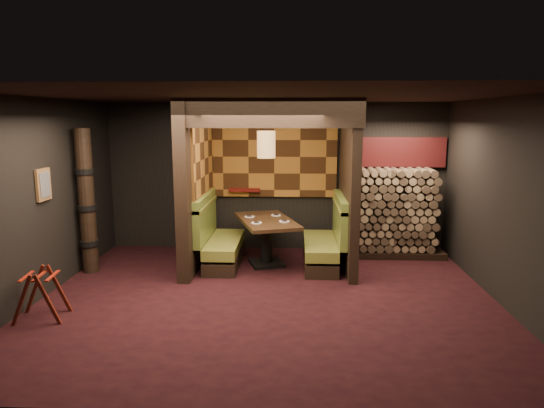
{
  "coord_description": "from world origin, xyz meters",
  "views": [
    {
      "loc": [
        0.38,
        -6.59,
        2.58
      ],
      "look_at": [
        0.0,
        1.3,
        1.15
      ],
      "focal_mm": 32.0,
      "sensor_mm": 36.0,
      "label": 1
    }
  ],
  "objects": [
    {
      "name": "partition_left",
      "position": [
        -1.35,
        1.65,
        1.43
      ],
      "size": [
        0.2,
        2.2,
        2.85
      ],
      "primitive_type": "cube",
      "color": "black",
      "rests_on": "floor"
    },
    {
      "name": "wall_right",
      "position": [
        3.26,
        0.0,
        1.43
      ],
      "size": [
        0.02,
        5.5,
        2.85
      ],
      "primitive_type": "cube",
      "color": "black",
      "rests_on": "ground"
    },
    {
      "name": "booth_bench_right",
      "position": [
        0.93,
        1.65,
        0.4
      ],
      "size": [
        0.68,
        1.6,
        1.14
      ],
      "color": "black",
      "rests_on": "floor"
    },
    {
      "name": "partition_right",
      "position": [
        1.3,
        1.7,
        1.43
      ],
      "size": [
        0.15,
        2.1,
        2.85
      ],
      "primitive_type": "cube",
      "color": "black",
      "rests_on": "floor"
    },
    {
      "name": "tapa_side_panel",
      "position": [
        -1.23,
        1.82,
        1.85
      ],
      "size": [
        0.04,
        1.85,
        1.45
      ],
      "primitive_type": "cube",
      "color": "#9E6222",
      "rests_on": "partition_left"
    },
    {
      "name": "wall_left",
      "position": [
        -3.26,
        0.0,
        1.43
      ],
      "size": [
        0.02,
        5.5,
        2.85
      ],
      "primitive_type": "cube",
      "color": "black",
      "rests_on": "ground"
    },
    {
      "name": "header_beam",
      "position": [
        -0.02,
        0.7,
        2.63
      ],
      "size": [
        2.85,
        0.18,
        0.44
      ],
      "primitive_type": "cube",
      "color": "black",
      "rests_on": "partition_left"
    },
    {
      "name": "dining_table",
      "position": [
        -0.11,
        1.62,
        0.58
      ],
      "size": [
        1.28,
        1.74,
        0.82
      ],
      "color": "black",
      "rests_on": "floor"
    },
    {
      "name": "pendant_lamp",
      "position": [
        -0.11,
        1.57,
        2.12
      ],
      "size": [
        0.31,
        0.31,
        0.96
      ],
      "color": "#A37741",
      "rests_on": "ceiling"
    },
    {
      "name": "totem_column",
      "position": [
        -3.05,
        1.1,
        1.19
      ],
      "size": [
        0.31,
        0.31,
        2.4
      ],
      "color": "black",
      "rests_on": "floor"
    },
    {
      "name": "floor",
      "position": [
        0.0,
        0.0,
        -0.01
      ],
      "size": [
        6.5,
        5.5,
        0.02
      ],
      "primitive_type": "cube",
      "color": "black",
      "rests_on": "ground"
    },
    {
      "name": "lacquer_shelf",
      "position": [
        -0.6,
        2.65,
        1.18
      ],
      "size": [
        0.6,
        0.12,
        0.07
      ],
      "primitive_type": "cube",
      "color": "#56110D",
      "rests_on": "wall_back"
    },
    {
      "name": "bay_front_post",
      "position": [
        1.39,
        1.96,
        1.43
      ],
      "size": [
        0.08,
        0.08,
        2.85
      ],
      "primitive_type": "cube",
      "color": "black",
      "rests_on": "floor"
    },
    {
      "name": "booth_bench_left",
      "position": [
        -0.96,
        1.65,
        0.4
      ],
      "size": [
        0.68,
        1.6,
        1.14
      ],
      "color": "black",
      "rests_on": "floor"
    },
    {
      "name": "ceiling",
      "position": [
        0.0,
        0.0,
        2.86
      ],
      "size": [
        6.5,
        5.5,
        0.02
      ],
      "primitive_type": "cube",
      "color": "black",
      "rests_on": "ground"
    },
    {
      "name": "wall_front",
      "position": [
        0.0,
        -2.76,
        1.43
      ],
      "size": [
        6.5,
        0.02,
        2.85
      ],
      "primitive_type": "cube",
      "color": "black",
      "rests_on": "ground"
    },
    {
      "name": "place_settings",
      "position": [
        -0.11,
        1.62,
        0.83
      ],
      "size": [
        0.81,
        0.84,
        0.03
      ],
      "color": "white",
      "rests_on": "dining_table"
    },
    {
      "name": "framed_picture",
      "position": [
        -3.22,
        0.1,
        1.62
      ],
      "size": [
        0.05,
        0.36,
        0.46
      ],
      "color": "olive",
      "rests_on": "wall_left"
    },
    {
      "name": "wall_back",
      "position": [
        0.0,
        2.76,
        1.43
      ],
      "size": [
        6.5,
        0.02,
        2.85
      ],
      "primitive_type": "cube",
      "color": "black",
      "rests_on": "ground"
    },
    {
      "name": "mosaic_header",
      "position": [
        2.29,
        2.68,
        1.92
      ],
      "size": [
        1.83,
        0.1,
        0.56
      ],
      "primitive_type": "cube",
      "color": "maroon",
      "rests_on": "wall_back"
    },
    {
      "name": "firewood_stack",
      "position": [
        2.29,
        2.35,
        0.82
      ],
      "size": [
        1.73,
        0.7,
        1.64
      ],
      "color": "black",
      "rests_on": "floor"
    },
    {
      "name": "tapa_back_panel",
      "position": [
        -0.02,
        2.71,
        1.82
      ],
      "size": [
        2.4,
        0.06,
        1.55
      ],
      "primitive_type": "cube",
      "color": "#9E6222",
      "rests_on": "wall_back"
    },
    {
      "name": "luggage_rack",
      "position": [
        -2.88,
        -0.81,
        0.35
      ],
      "size": [
        0.69,
        0.53,
        0.7
      ],
      "color": "#47150C",
      "rests_on": "floor"
    }
  ]
}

